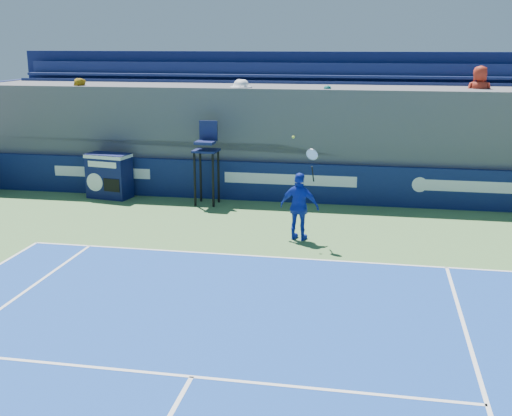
# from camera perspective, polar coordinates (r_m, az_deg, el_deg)

# --- Properties ---
(back_hoarding) EXTENTS (20.40, 0.21, 1.20)m
(back_hoarding) POSITION_cam_1_polar(r_m,az_deg,el_deg) (19.40, 3.05, 2.26)
(back_hoarding) COLOR #0D184A
(back_hoarding) RESTS_ON ground
(match_clock) EXTENTS (1.43, 0.94, 1.40)m
(match_clock) POSITION_cam_1_polar(r_m,az_deg,el_deg) (20.38, -12.92, 2.92)
(match_clock) COLOR #0E1446
(match_clock) RESTS_ON ground
(umpire_chair) EXTENTS (0.73, 0.73, 2.48)m
(umpire_chair) POSITION_cam_1_polar(r_m,az_deg,el_deg) (18.99, -4.41, 4.82)
(umpire_chair) COLOR black
(umpire_chair) RESTS_ON ground
(tennis_player) EXTENTS (1.04, 0.63, 2.57)m
(tennis_player) POSITION_cam_1_polar(r_m,az_deg,el_deg) (15.62, 3.90, 0.14)
(tennis_player) COLOR #152CAD
(tennis_player) RESTS_ON apron
(stadium_seating) EXTENTS (21.00, 4.05, 4.40)m
(stadium_seating) POSITION_cam_1_polar(r_m,az_deg,el_deg) (21.18, 3.80, 6.70)
(stadium_seating) COLOR #4F4F54
(stadium_seating) RESTS_ON ground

